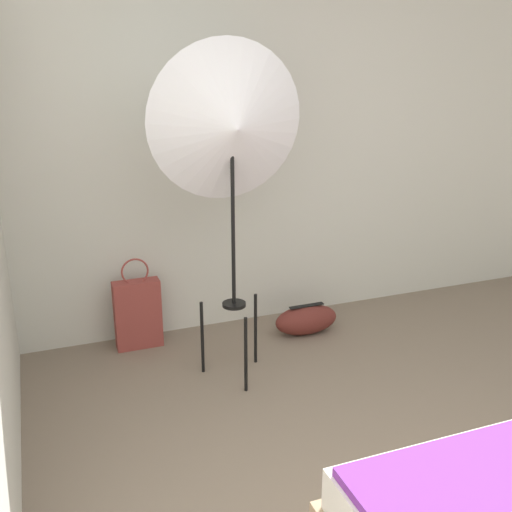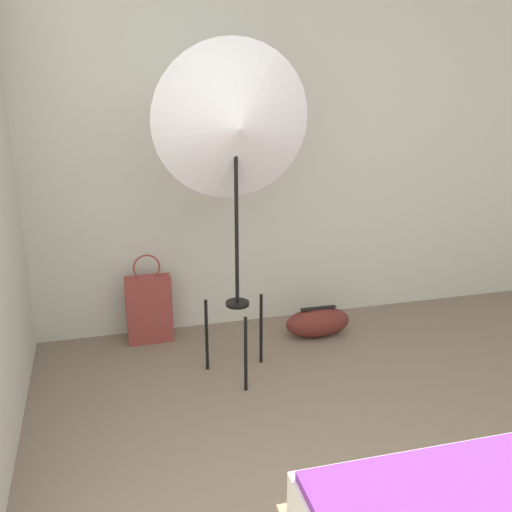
% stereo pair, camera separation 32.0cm
% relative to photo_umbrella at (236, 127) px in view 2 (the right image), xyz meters
% --- Properties ---
extents(wall_back, '(8.00, 0.05, 2.60)m').
position_rel_photo_umbrella_xyz_m(wall_back, '(0.29, 0.76, -0.18)').
color(wall_back, beige).
rests_on(wall_back, ground_plane).
extents(photo_umbrella, '(0.88, 0.36, 1.93)m').
position_rel_photo_umbrella_xyz_m(photo_umbrella, '(0.00, 0.00, 0.00)').
color(photo_umbrella, black).
rests_on(photo_umbrella, ground_plane).
extents(tote_bag, '(0.30, 0.11, 0.62)m').
position_rel_photo_umbrella_xyz_m(tote_bag, '(-0.47, 0.57, -1.24)').
color(tote_bag, brown).
rests_on(tote_bag, ground_plane).
extents(duffel_bag, '(0.45, 0.20, 0.21)m').
position_rel_photo_umbrella_xyz_m(duffel_bag, '(0.64, 0.36, -1.38)').
color(duffel_bag, '#5B231E').
rests_on(duffel_bag, ground_plane).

